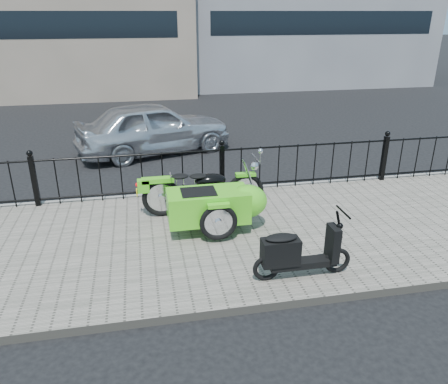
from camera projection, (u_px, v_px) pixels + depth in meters
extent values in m
plane|color=black|center=(236.00, 225.00, 7.67)|extent=(120.00, 120.00, 0.00)
cube|color=#6D685C|center=(243.00, 236.00, 7.19)|extent=(30.00, 3.80, 0.12)
cube|color=gray|center=(221.00, 192.00, 8.95)|extent=(30.00, 0.10, 0.12)
cylinder|color=black|center=(222.00, 150.00, 8.46)|extent=(14.00, 0.04, 0.04)
cylinder|color=black|center=(222.00, 186.00, 8.75)|extent=(14.00, 0.04, 0.04)
cube|color=black|center=(34.00, 181.00, 7.99)|extent=(0.09, 0.09, 0.96)
sphere|color=black|center=(29.00, 153.00, 7.78)|extent=(0.11, 0.11, 0.11)
cube|color=black|center=(222.00, 169.00, 8.61)|extent=(0.09, 0.09, 0.96)
sphere|color=black|center=(222.00, 143.00, 8.41)|extent=(0.11, 0.11, 0.11)
cube|color=black|center=(384.00, 158.00, 9.24)|extent=(0.09, 0.09, 0.96)
sphere|color=black|center=(388.00, 134.00, 9.03)|extent=(0.11, 0.11, 0.11)
cube|color=black|center=(11.00, 25.00, 16.34)|extent=(12.50, 0.06, 1.00)
cube|color=black|center=(326.00, 23.00, 19.56)|extent=(10.50, 0.06, 1.00)
torus|color=black|center=(245.00, 192.00, 7.89)|extent=(0.69, 0.09, 0.69)
torus|color=black|center=(162.00, 198.00, 7.62)|extent=(0.69, 0.09, 0.69)
torus|color=black|center=(219.00, 223.00, 6.73)|extent=(0.60, 0.08, 0.60)
cube|color=gray|center=(204.00, 194.00, 7.75)|extent=(0.34, 0.22, 0.24)
cylinder|color=black|center=(204.00, 197.00, 7.77)|extent=(1.40, 0.04, 0.04)
ellipsoid|color=black|center=(211.00, 181.00, 7.68)|extent=(0.54, 0.29, 0.26)
cylinder|color=silver|center=(256.00, 158.00, 7.68)|extent=(0.03, 0.56, 0.03)
cylinder|color=silver|center=(249.00, 175.00, 7.78)|extent=(0.25, 0.04, 0.59)
sphere|color=silver|center=(254.00, 166.00, 7.73)|extent=(0.15, 0.15, 0.15)
cube|color=#57DD22|center=(246.00, 175.00, 7.76)|extent=(0.36, 0.12, 0.06)
cube|color=#57DD22|center=(158.00, 180.00, 7.48)|extent=(0.55, 0.16, 0.08)
ellipsoid|color=black|center=(198.00, 176.00, 7.60)|extent=(0.31, 0.22, 0.08)
ellipsoid|color=black|center=(180.00, 176.00, 7.53)|extent=(0.31, 0.22, 0.08)
sphere|color=red|center=(137.00, 185.00, 7.44)|extent=(0.07, 0.07, 0.07)
cube|color=yellow|center=(137.00, 192.00, 7.60)|extent=(0.02, 0.14, 0.10)
cube|color=#57DD22|center=(208.00, 206.00, 7.02)|extent=(1.30, 0.62, 0.50)
ellipsoid|color=#57DD22|center=(247.00, 201.00, 7.12)|extent=(0.65, 0.60, 0.54)
cube|color=black|center=(198.00, 193.00, 6.90)|extent=(0.55, 0.43, 0.06)
cube|color=#57DD22|center=(219.00, 206.00, 6.62)|extent=(0.34, 0.11, 0.06)
torus|color=black|center=(337.00, 260.00, 6.01)|extent=(0.38, 0.06, 0.38)
torus|color=black|center=(266.00, 268.00, 5.83)|extent=(0.38, 0.06, 0.38)
cube|color=black|center=(302.00, 263.00, 5.92)|extent=(0.92, 0.20, 0.09)
cube|color=black|center=(280.00, 252.00, 5.78)|extent=(0.51, 0.24, 0.37)
ellipsoid|color=black|center=(281.00, 238.00, 5.70)|extent=(0.43, 0.22, 0.08)
cube|color=black|center=(333.00, 243.00, 5.89)|extent=(0.11, 0.28, 0.51)
cylinder|color=black|center=(339.00, 225.00, 5.80)|extent=(0.14, 0.04, 0.41)
cylinder|color=black|center=(343.00, 212.00, 5.73)|extent=(0.03, 0.41, 0.03)
torus|color=black|center=(226.00, 204.00, 7.37)|extent=(0.71, 0.17, 0.70)
imported|color=silver|center=(154.00, 127.00, 11.37)|extent=(4.28, 2.72, 1.36)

